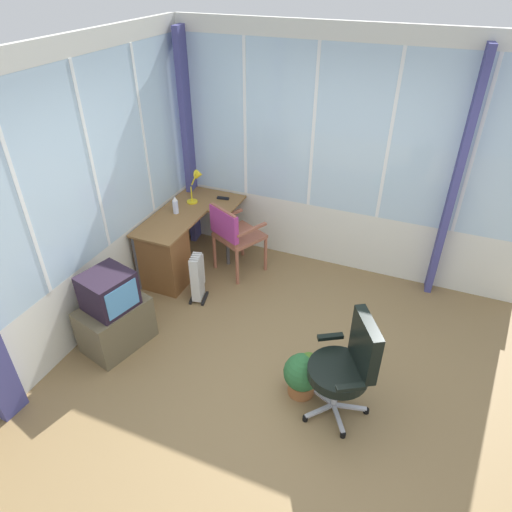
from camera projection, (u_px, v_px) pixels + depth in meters
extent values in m
cube|color=olive|center=(279.00, 386.00, 4.15)|extent=(5.14, 5.06, 0.06)
cube|color=silver|center=(88.00, 296.00, 4.58)|extent=(4.14, 0.06, 0.75)
cube|color=silver|center=(57.00, 180.00, 3.87)|extent=(4.06, 0.06, 1.80)
cube|color=silver|center=(24.00, 55.00, 3.32)|extent=(4.14, 0.06, 0.18)
cube|color=white|center=(19.00, 200.00, 3.55)|extent=(0.04, 0.07, 1.80)
cube|color=white|center=(89.00, 162.00, 4.18)|extent=(0.04, 0.07, 1.80)
cube|color=white|center=(141.00, 135.00, 4.82)|extent=(0.04, 0.07, 1.80)
cube|color=silver|center=(339.00, 237.00, 5.53)|extent=(0.06, 4.06, 0.75)
cube|color=silver|center=(351.00, 135.00, 4.82)|extent=(0.06, 3.98, 1.80)
cube|color=silver|center=(363.00, 32.00, 4.27)|extent=(0.06, 4.06, 0.18)
cube|color=white|center=(474.00, 150.00, 4.44)|extent=(0.07, 0.04, 1.80)
cube|color=white|center=(390.00, 140.00, 4.69)|extent=(0.07, 0.04, 1.80)
cube|color=white|center=(314.00, 130.00, 4.95)|extent=(0.07, 0.04, 1.80)
cube|color=white|center=(246.00, 121.00, 5.21)|extent=(0.07, 0.04, 1.80)
cube|color=#444483|center=(189.00, 145.00, 5.53)|extent=(0.24, 0.10, 2.63)
cube|color=#444483|center=(455.00, 184.00, 4.59)|extent=(0.23, 0.09, 2.63)
cube|color=olive|center=(181.00, 213.00, 5.33)|extent=(1.38, 0.54, 0.02)
cube|color=olive|center=(227.00, 204.00, 5.52)|extent=(0.54, 0.27, 0.02)
cube|color=brown|center=(163.00, 259.00, 5.18)|extent=(0.40, 0.50, 0.70)
cylinder|color=#4C4C51|center=(227.00, 240.00, 5.52)|extent=(0.04, 0.04, 0.71)
cylinder|color=#4C4C51|center=(137.00, 263.00, 5.11)|extent=(0.04, 0.04, 0.71)
cylinder|color=yellow|center=(192.00, 202.00, 5.52)|extent=(0.13, 0.13, 0.02)
cylinder|color=yellow|center=(192.00, 194.00, 5.47)|extent=(0.02, 0.02, 0.19)
cylinder|color=yellow|center=(195.00, 178.00, 5.39)|extent=(0.04, 0.09, 0.18)
cone|color=yellow|center=(199.00, 174.00, 5.39)|extent=(0.12, 0.11, 0.12)
cube|color=black|center=(223.00, 198.00, 5.60)|extent=(0.06, 0.15, 0.02)
cylinder|color=silver|center=(176.00, 207.00, 5.26)|extent=(0.06, 0.06, 0.16)
cone|color=white|center=(175.00, 198.00, 5.20)|extent=(0.06, 0.06, 0.06)
cylinder|color=#9B5942|center=(266.00, 254.00, 5.49)|extent=(0.04, 0.04, 0.46)
cylinder|color=#9B5942|center=(243.00, 240.00, 5.77)|extent=(0.04, 0.04, 0.46)
cylinder|color=#9B5942|center=(237.00, 268.00, 5.25)|extent=(0.04, 0.04, 0.46)
cylinder|color=#9B5942|center=(215.00, 252.00, 5.53)|extent=(0.04, 0.04, 0.46)
cube|color=#9B5942|center=(240.00, 236.00, 5.37)|extent=(0.64, 0.64, 0.04)
cube|color=#9B5942|center=(224.00, 225.00, 5.13)|extent=(0.23, 0.40, 0.40)
cube|color=#A63883|center=(224.00, 224.00, 5.12)|extent=(0.26, 0.43, 0.34)
cube|color=#9B5942|center=(252.00, 230.00, 5.13)|extent=(0.40, 0.23, 0.03)
cube|color=#9B5942|center=(228.00, 215.00, 5.41)|extent=(0.40, 0.23, 0.03)
cube|color=#B7B7BF|center=(338.00, 418.00, 3.77)|extent=(0.26, 0.17, 0.02)
cylinder|color=black|center=(343.00, 435.00, 3.67)|extent=(0.05, 0.05, 0.05)
cube|color=#B7B7BF|center=(350.00, 407.00, 3.86)|extent=(0.10, 0.28, 0.02)
cylinder|color=black|center=(366.00, 411.00, 3.86)|extent=(0.05, 0.05, 0.05)
cube|color=#B7B7BF|center=(339.00, 393.00, 3.99)|extent=(0.28, 0.06, 0.02)
cylinder|color=black|center=(344.00, 383.00, 4.10)|extent=(0.05, 0.05, 0.05)
cube|color=#B7B7BF|center=(321.00, 395.00, 3.97)|extent=(0.14, 0.27, 0.02)
cylinder|color=black|center=(308.00, 388.00, 4.06)|extent=(0.05, 0.05, 0.05)
cube|color=#B7B7BF|center=(320.00, 411.00, 3.83)|extent=(0.23, 0.21, 0.02)
cylinder|color=black|center=(305.00, 418.00, 3.79)|extent=(0.05, 0.05, 0.05)
cylinder|color=#B7B7BF|center=(336.00, 390.00, 3.78)|extent=(0.05, 0.05, 0.35)
cylinder|color=black|center=(338.00, 372.00, 3.66)|extent=(0.50, 0.50, 0.09)
cube|color=black|center=(365.00, 345.00, 3.52)|extent=(0.41, 0.29, 0.47)
cube|color=black|center=(330.00, 337.00, 3.81)|extent=(0.16, 0.21, 0.04)
cube|color=black|center=(351.00, 388.00, 3.36)|extent=(0.16, 0.21, 0.04)
cube|color=brown|center=(116.00, 325.00, 4.43)|extent=(0.73, 0.58, 0.48)
cube|color=black|center=(108.00, 291.00, 4.20)|extent=(0.51, 0.49, 0.36)
cube|color=#5094CE|center=(122.00, 299.00, 4.10)|extent=(0.34, 0.09, 0.28)
cube|color=#262628|center=(123.00, 295.00, 4.37)|extent=(0.31, 0.28, 0.07)
cube|color=silver|center=(195.00, 282.00, 4.90)|extent=(0.04, 0.10, 0.55)
cube|color=silver|center=(196.00, 280.00, 4.94)|extent=(0.04, 0.10, 0.55)
cube|color=silver|center=(197.00, 277.00, 4.97)|extent=(0.04, 0.10, 0.55)
cube|color=silver|center=(198.00, 275.00, 5.00)|extent=(0.04, 0.10, 0.55)
cube|color=silver|center=(199.00, 273.00, 5.04)|extent=(0.04, 0.10, 0.55)
cube|color=black|center=(205.00, 298.00, 5.12)|extent=(0.23, 0.08, 0.03)
cube|color=black|center=(193.00, 297.00, 5.14)|extent=(0.23, 0.08, 0.03)
cube|color=silver|center=(200.00, 269.00, 5.06)|extent=(0.07, 0.10, 0.38)
cylinder|color=#975A31|center=(301.00, 387.00, 4.02)|extent=(0.23, 0.23, 0.13)
sphere|color=#296232|center=(302.00, 372.00, 3.92)|extent=(0.33, 0.33, 0.33)
sphere|color=#447023|center=(309.00, 363.00, 3.92)|extent=(0.18, 0.18, 0.18)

